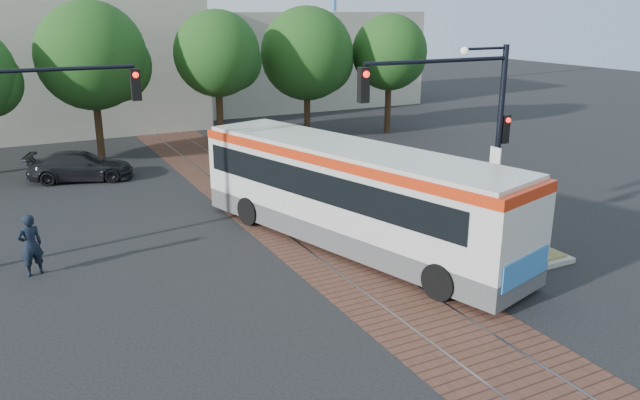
{
  "coord_description": "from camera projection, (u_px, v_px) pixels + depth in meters",
  "views": [
    {
      "loc": [
        -8.72,
        -15.38,
        7.26
      ],
      "look_at": [
        -0.34,
        0.92,
        1.6
      ],
      "focal_mm": 35.0,
      "sensor_mm": 36.0,
      "label": 1
    }
  ],
  "objects": [
    {
      "name": "signal_pole_left",
      "position": [
        18.0,
        133.0,
        17.62
      ],
      "size": [
        4.99,
        0.34,
        6.0
      ],
      "color": "black",
      "rests_on": "ground"
    },
    {
      "name": "ground",
      "position": [
        344.0,
        256.0,
        19.02
      ],
      "size": [
        120.0,
        120.0,
        0.0
      ],
      "primitive_type": "plane",
      "color": "black",
      "rests_on": "ground"
    },
    {
      "name": "city_bus",
      "position": [
        351.0,
        191.0,
        19.49
      ],
      "size": [
        5.81,
        12.19,
        3.21
      ],
      "rotation": [
        0.0,
        0.0,
        0.29
      ],
      "color": "#4A4A4C",
      "rests_on": "ground"
    },
    {
      "name": "traffic_island",
      "position": [
        486.0,
        231.0,
        20.27
      ],
      "size": [
        2.2,
        5.2,
        1.13
      ],
      "color": "gray",
      "rests_on": "ground"
    },
    {
      "name": "parked_car",
      "position": [
        81.0,
        166.0,
        27.28
      ],
      "size": [
        4.71,
        2.93,
        1.27
      ],
      "primitive_type": "imported",
      "rotation": [
        0.0,
        0.0,
        1.29
      ],
      "color": "black",
      "rests_on": "ground"
    },
    {
      "name": "signal_pole_main",
      "position": [
        470.0,
        115.0,
        18.8
      ],
      "size": [
        5.49,
        0.46,
        6.0
      ],
      "color": "black",
      "rests_on": "ground"
    },
    {
      "name": "warehouses",
      "position": [
        129.0,
        61.0,
        42.1
      ],
      "size": [
        40.0,
        13.0,
        8.0
      ],
      "color": "#ADA899",
      "rests_on": "ground"
    },
    {
      "name": "trackbed",
      "position": [
        289.0,
        219.0,
        22.42
      ],
      "size": [
        3.6,
        40.0,
        0.02
      ],
      "color": "#563127",
      "rests_on": "ground"
    },
    {
      "name": "tree_row",
      "position": [
        209.0,
        57.0,
        32.07
      ],
      "size": [
        26.4,
        5.6,
        7.67
      ],
      "color": "#382314",
      "rests_on": "ground"
    },
    {
      "name": "officer",
      "position": [
        31.0,
        245.0,
        17.46
      ],
      "size": [
        0.75,
        0.6,
        1.8
      ],
      "primitive_type": "imported",
      "rotation": [
        0.0,
        0.0,
        3.43
      ],
      "color": "black",
      "rests_on": "ground"
    }
  ]
}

